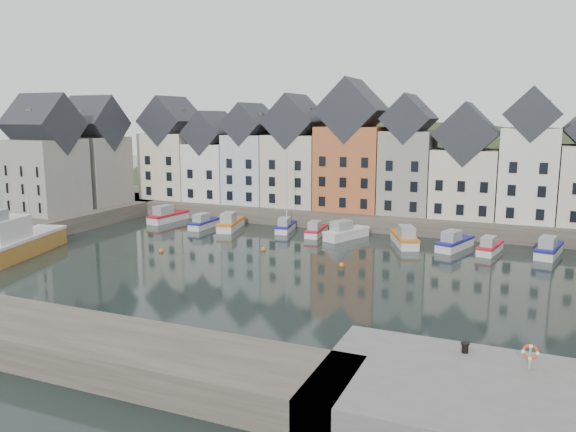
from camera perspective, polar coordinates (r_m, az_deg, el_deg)
The scene contains 21 objects.
ground at distance 53.55m, azimuth -2.34°, elevation -5.78°, with size 260.00×260.00×0.00m, color black.
far_quay at distance 80.83m, azimuth 6.77°, elevation 0.28°, with size 90.00×16.00×2.00m, color #474337.
left_quay at distance 78.30m, azimuth -26.62°, elevation -1.04°, with size 14.00×54.00×2.00m, color #474337.
near_quay at distance 29.83m, azimuth 21.24°, elevation -17.75°, with size 18.00×10.00×2.00m, color #60605E.
hillside at distance 109.84m, azimuth 10.41°, elevation -7.39°, with size 153.60×70.40×64.00m.
far_terrace at distance 77.13m, azimuth 8.77°, elevation 5.66°, with size 72.37×8.16×17.78m.
left_terrace at distance 83.75m, azimuth -21.13°, elevation 5.44°, with size 7.65×17.00×15.69m.
mooring_buoys at distance 59.84m, azimuth -3.63°, elevation -3.95°, with size 20.50×5.50×0.50m.
boat_a at distance 80.95m, azimuth -12.16°, elevation -0.02°, with size 2.85×7.04×2.63m.
boat_b at distance 75.56m, azimuth -8.52°, elevation -0.70°, with size 1.85×5.82×2.23m.
boat_c at distance 74.08m, azimuth -5.87°, elevation -0.78°, with size 3.52×7.05×2.59m.
boat_d at distance 72.47m, azimuth -0.27°, elevation -1.04°, with size 2.64×5.65×10.39m.
boat_e at distance 70.05m, azimuth 2.86°, elevation -1.48°, with size 2.16×5.59×2.10m.
boat_f at distance 68.41m, azimuth 5.85°, elevation -1.69°, with size 4.46×6.87×2.53m.
boat_g at distance 66.00m, azimuth 11.78°, elevation -2.26°, with size 4.59×7.13×2.63m.
boat_h at distance 65.37m, azimuth 16.52°, elevation -2.64°, with size 3.76×6.62×2.43m.
boat_i at distance 64.79m, azimuth 19.80°, elevation -3.01°, with size 2.67×5.72×2.11m.
boat_j at distance 65.72m, azimuth 24.95°, elevation -3.09°, with size 3.19×6.63×2.44m.
large_vessel at distance 65.59m, azimuth -25.99°, elevation -2.42°, with size 6.82×13.59×6.83m.
mooring_bollard at distance 32.55m, azimuth 17.55°, elevation -12.58°, with size 0.48×0.48×0.56m.
life_ring_post at distance 31.54m, azimuth 23.40°, elevation -12.62°, with size 0.80×0.17×1.30m.
Camera 1 is at (22.08, -46.57, 14.55)m, focal length 35.00 mm.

